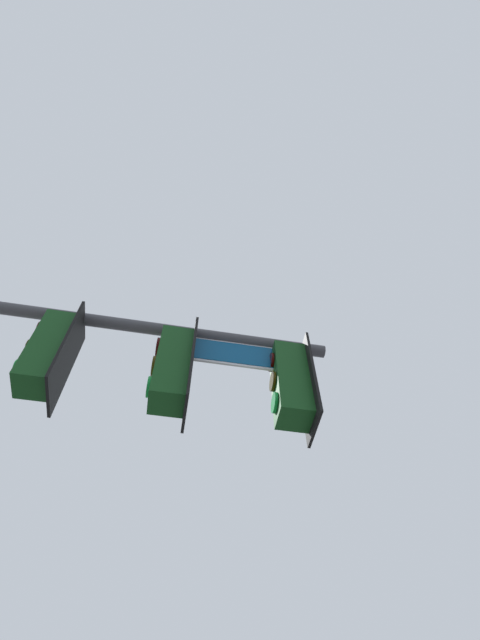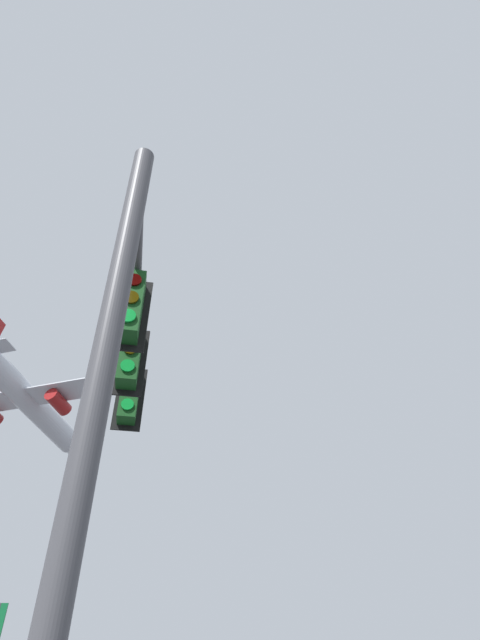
% 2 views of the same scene
% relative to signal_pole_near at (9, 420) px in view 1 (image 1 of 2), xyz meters
% --- Properties ---
extents(signal_pole_near, '(4.72, 1.24, 7.23)m').
position_rel_signal_pole_near_xyz_m(signal_pole_near, '(0.00, 0.00, 0.00)').
color(signal_pole_near, '#47474C').
rests_on(signal_pole_near, ground_plane).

